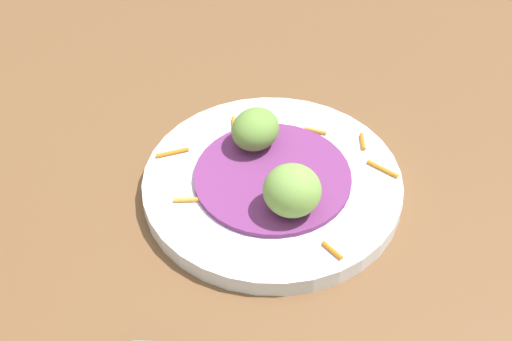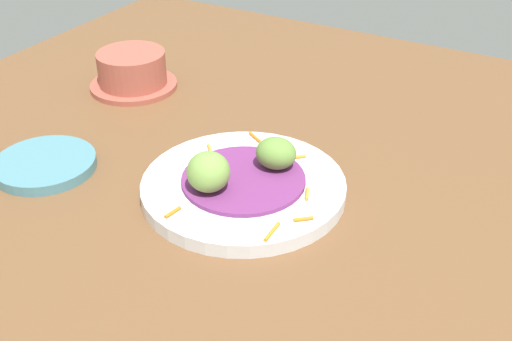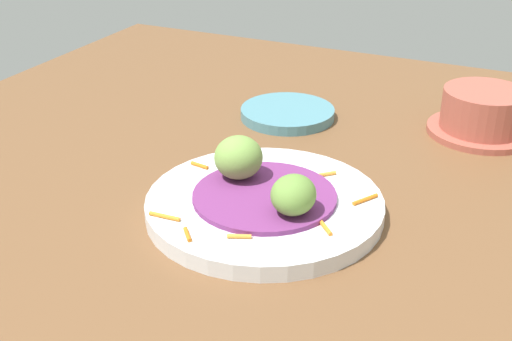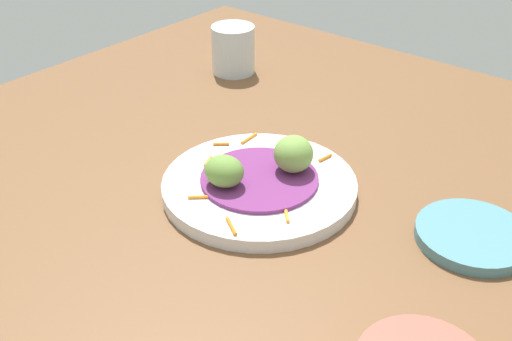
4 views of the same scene
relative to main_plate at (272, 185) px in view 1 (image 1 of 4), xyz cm
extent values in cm
cube|color=brown|center=(-1.94, -1.46, -1.84)|extent=(110.00, 110.00, 2.00)
cylinder|color=silver|center=(0.00, 0.00, 0.00)|extent=(23.80, 23.80, 1.69)
cylinder|color=#702D6B|center=(0.00, 0.00, 1.10)|extent=(14.40, 14.40, 0.51)
cylinder|color=orange|center=(-0.97, 7.69, 1.04)|extent=(2.17, 1.20, 0.40)
cylinder|color=orange|center=(9.26, -3.34, 1.04)|extent=(2.24, 0.75, 0.40)
cylinder|color=orange|center=(-3.60, -6.84, 1.04)|extent=(2.51, 2.43, 0.40)
cylinder|color=orange|center=(6.96, 7.52, 1.04)|extent=(3.25, 0.55, 0.40)
cylinder|color=orange|center=(-7.29, 2.78, 1.04)|extent=(2.38, 2.54, 0.40)
cylinder|color=orange|center=(-9.27, -3.64, 1.04)|extent=(1.94, 2.86, 0.40)
cylinder|color=orange|center=(3.41, 9.38, 1.04)|extent=(1.70, 1.87, 0.40)
ellipsoid|color=olive|center=(-3.92, 2.14, 3.21)|extent=(4.78, 5.28, 3.72)
ellipsoid|color=#759E47|center=(3.92, -2.14, 3.61)|extent=(6.92, 6.89, 4.52)
camera|label=1|loc=(30.02, -36.89, 48.13)|focal=51.60mm
camera|label=2|loc=(53.44, 32.05, 41.70)|focal=45.22mm
camera|label=3|loc=(-24.12, 53.84, 33.86)|focal=47.62mm
camera|label=4|loc=(-49.13, -40.07, 42.01)|focal=43.62mm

